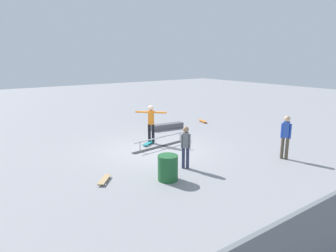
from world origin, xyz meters
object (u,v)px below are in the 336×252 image
skater_main (151,121)px  skateboard_main (149,143)px  grind_rail (161,142)px  skate_ledge (167,126)px  trash_bin (168,168)px  bystander_blue_shirt (286,135)px  loose_skateboard_orange (203,121)px  loose_skateboard_natural (104,179)px  bystander_grey_shirt (186,145)px

skater_main → skateboard_main: size_ratio=2.14×
grind_rail → skate_ledge: 3.19m
trash_bin → skate_ledge: bearing=-125.3°
bystander_blue_shirt → loose_skateboard_orange: bystander_blue_shirt is taller
bystander_blue_shirt → trash_bin: bearing=-127.5°
skater_main → trash_bin: size_ratio=2.12×
grind_rail → skate_ledge: grind_rail is taller
skateboard_main → loose_skateboard_natural: size_ratio=1.09×
skate_ledge → bystander_blue_shirt: bearing=97.2°
bystander_grey_shirt → bystander_blue_shirt: bearing=20.6°
skateboard_main → loose_skateboard_orange: same height
loose_skateboard_orange → loose_skateboard_natural: same height
skate_ledge → bystander_grey_shirt: 5.84m
trash_bin → skater_main: bearing=-115.6°
skateboard_main → bystander_grey_shirt: (0.50, 3.17, 0.77)m
loose_skateboard_orange → skate_ledge: bearing=109.8°
loose_skateboard_natural → skateboard_main: bearing=169.6°
skate_ledge → loose_skateboard_natural: (5.60, 4.50, -0.07)m
skateboard_main → trash_bin: trash_bin is taller
grind_rail → bystander_blue_shirt: size_ratio=1.81×
grind_rail → loose_skateboard_natural: (3.56, 2.06, -0.12)m
skateboard_main → grind_rail: bearing=90.2°
bystander_blue_shirt → loose_skateboard_natural: bystander_blue_shirt is taller
bystander_blue_shirt → loose_skateboard_natural: (6.43, -1.98, -0.87)m
bystander_grey_shirt → loose_skateboard_orange: 7.67m
bystander_blue_shirt → loose_skateboard_orange: 6.97m
skater_main → bystander_grey_shirt: skater_main is taller
skateboard_main → bystander_blue_shirt: bystander_blue_shirt is taller
loose_skateboard_natural → loose_skateboard_orange: bearing=160.5°
loose_skateboard_natural → trash_bin: bearing=99.3°
skate_ledge → loose_skateboard_orange: bearing=-176.4°
loose_skateboard_orange → skater_main: bearing=127.9°
skater_main → skateboard_main: (0.21, 0.14, -0.92)m
skateboard_main → loose_skateboard_orange: 5.45m
grind_rail → bystander_grey_shirt: bystander_grey_shirt is taller
skate_ledge → loose_skateboard_natural: bearing=38.8°
bystander_grey_shirt → loose_skateboard_natural: 2.93m
grind_rail → skateboard_main: (0.28, -0.54, -0.12)m
bystander_grey_shirt → trash_bin: size_ratio=1.84×
grind_rail → skater_main: size_ratio=1.76×
skater_main → trash_bin: (1.81, 3.79, -0.59)m
bystander_grey_shirt → bystander_blue_shirt: 3.92m
trash_bin → grind_rail: bearing=-121.2°
skateboard_main → bystander_grey_shirt: bystander_grey_shirt is taller
skateboard_main → loose_skateboard_orange: bearing=175.2°
skater_main → loose_skateboard_orange: skater_main is taller
skate_ledge → skater_main: 2.88m
skate_ledge → loose_skateboard_natural: skate_ledge is taller
grind_rail → trash_bin: bearing=52.2°
skate_ledge → loose_skateboard_natural: size_ratio=2.53×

